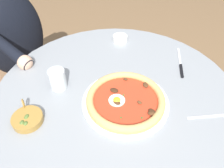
# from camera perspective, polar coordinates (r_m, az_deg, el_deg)

# --- Properties ---
(dining_table) EXTENTS (0.99, 0.99, 0.72)m
(dining_table) POSITION_cam_1_polar(r_m,az_deg,el_deg) (1.02, 1.02, -8.58)
(dining_table) COLOR gray
(dining_table) RESTS_ON ground
(pizza_on_plate) EXTENTS (0.33, 0.33, 0.04)m
(pizza_on_plate) POSITION_cam_1_polar(r_m,az_deg,el_deg) (0.84, 3.53, -4.17)
(pizza_on_plate) COLOR white
(pizza_on_plate) RESTS_ON dining_table
(water_glass) EXTENTS (0.07, 0.07, 0.09)m
(water_glass) POSITION_cam_1_polar(r_m,az_deg,el_deg) (0.91, -13.88, 0.94)
(water_glass) COLOR silver
(water_glass) RESTS_ON dining_table
(steak_knife) EXTENTS (0.22, 0.04, 0.01)m
(steak_knife) POSITION_cam_1_polar(r_m,az_deg,el_deg) (1.05, 17.42, 4.43)
(steak_knife) COLOR silver
(steak_knife) RESTS_ON dining_table
(ramekin_capers) EXTENTS (0.07, 0.07, 0.03)m
(ramekin_capers) POSITION_cam_1_polar(r_m,az_deg,el_deg) (1.17, 2.13, 11.82)
(ramekin_capers) COLOR white
(ramekin_capers) RESTS_ON dining_table
(olive_pan) EXTENTS (0.13, 0.11, 0.05)m
(olive_pan) POSITION_cam_1_polar(r_m,az_deg,el_deg) (0.84, -21.13, -8.43)
(olive_pan) COLOR olive
(olive_pan) RESTS_ON dining_table
(fork_utensil) EXTENTS (0.03, 0.17, 0.00)m
(fork_utensil) POSITION_cam_1_polar(r_m,az_deg,el_deg) (0.88, 24.16, -7.64)
(fork_utensil) COLOR #BCBCC1
(fork_utensil) RESTS_ON dining_table
(diner_person) EXTENTS (0.55, 0.43, 1.13)m
(diner_person) POSITION_cam_1_polar(r_m,az_deg,el_deg) (1.48, -22.09, 4.87)
(diner_person) COLOR #282833
(diner_person) RESTS_ON ground
(cafe_chair_diner) EXTENTS (0.60, 0.60, 0.85)m
(cafe_chair_diner) POSITION_cam_1_polar(r_m,az_deg,el_deg) (1.58, -25.16, 7.39)
(cafe_chair_diner) COLOR #957050
(cafe_chair_diner) RESTS_ON ground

